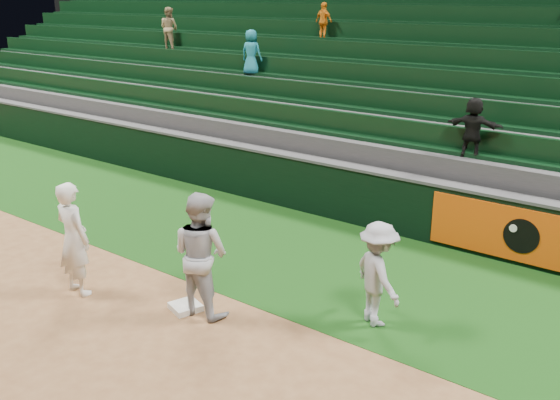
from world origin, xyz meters
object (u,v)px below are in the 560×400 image
(first_base, at_px, (186,307))
(base_coach, at_px, (378,274))
(baserunner, at_px, (201,254))
(first_baseman, at_px, (73,239))

(first_base, xyz_separation_m, base_coach, (2.56, 1.44, 0.76))
(first_base, distance_m, baserunner, 0.97)
(first_base, height_order, baserunner, baserunner)
(first_baseman, bearing_deg, baserunner, -157.95)
(first_baseman, xyz_separation_m, base_coach, (4.40, 2.09, -0.14))
(first_base, bearing_deg, base_coach, 29.37)
(first_baseman, distance_m, base_coach, 4.88)
(first_baseman, bearing_deg, base_coach, -152.94)
(base_coach, bearing_deg, baserunner, 60.80)
(baserunner, bearing_deg, first_base, 24.79)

